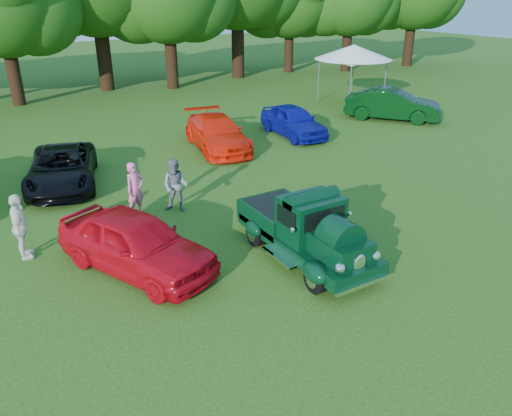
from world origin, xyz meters
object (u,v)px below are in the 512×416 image
back_car_black (62,168)px  back_car_orange (217,133)px  spectator_pink (135,189)px  spectator_white (20,227)px  hero_pickup (305,230)px  back_car_green (393,105)px  red_convertible (136,243)px  back_car_blue (293,121)px  canopy_tent (353,52)px  spectator_grey (176,186)px

back_car_black → back_car_orange: back_car_orange is taller
spectator_pink → spectator_white: 3.53m
hero_pickup → spectator_white: spectator_white is taller
hero_pickup → spectator_pink: 5.55m
back_car_green → spectator_white: spectator_white is taller
red_convertible → spectator_pink: (1.05, 3.13, 0.10)m
spectator_pink → back_car_blue: bearing=5.2°
back_car_green → canopy_tent: (0.92, 4.36, 2.14)m
spectator_pink → spectator_grey: bearing=-38.4°
red_convertible → back_car_green: size_ratio=0.90×
back_car_blue → spectator_white: (-12.62, -5.94, 0.17)m
back_car_blue → canopy_tent: canopy_tent is taller
hero_pickup → back_car_blue: (6.38, 9.61, -0.04)m
back_car_orange → spectator_grey: bearing=-118.2°
back_car_black → back_car_orange: size_ratio=0.99×
back_car_black → back_car_blue: 10.70m
hero_pickup → back_car_blue: hero_pickup is taller
spectator_pink → canopy_tent: canopy_tent is taller
spectator_pink → spectator_grey: 1.22m
back_car_orange → canopy_tent: 12.17m
spectator_grey → back_car_green: bearing=62.7°
red_convertible → back_car_green: bearing=1.2°
back_car_orange → back_car_blue: (4.00, 0.01, 0.01)m
spectator_pink → canopy_tent: (16.43, 9.11, 2.09)m
back_car_orange → back_car_green: back_car_green is taller
hero_pickup → spectator_grey: hero_pickup is taller
red_convertible → canopy_tent: bearing=10.8°
back_car_black → back_car_orange: bearing=25.2°
back_car_blue → back_car_green: back_car_green is taller
back_car_green → spectator_pink: size_ratio=2.86×
back_car_black → hero_pickup: bearing=-47.6°
back_car_black → back_car_green: bearing=19.1°
back_car_black → back_car_blue: back_car_blue is taller
back_car_orange → spectator_pink: 7.16m
red_convertible → back_car_black: (-0.34, 6.90, -0.08)m
hero_pickup → back_car_black: (-4.26, 8.51, -0.09)m
spectator_grey → canopy_tent: bearing=74.9°
red_convertible → spectator_grey: size_ratio=2.59×
back_car_orange → spectator_pink: size_ratio=2.84×
back_car_black → back_car_blue: size_ratio=1.14×
hero_pickup → red_convertible: 4.24m
hero_pickup → spectator_white: 7.24m
canopy_tent → back_car_blue: bearing=-149.4°
spectator_white → canopy_tent: (19.79, 10.17, 2.06)m
back_car_black → spectator_pink: (1.39, -3.77, 0.18)m
red_convertible → spectator_white: (-2.31, 2.07, 0.14)m
back_car_blue → back_car_green: 6.26m
spectator_grey → canopy_tent: size_ratio=0.36×
red_convertible → back_car_orange: (6.30, 8.00, -0.05)m
back_car_green → spectator_grey: (-14.34, -5.08, 0.05)m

